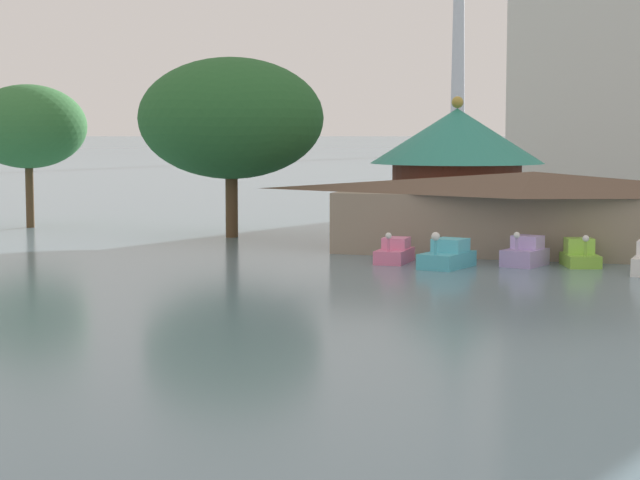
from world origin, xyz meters
name	(u,v)px	position (x,y,z in m)	size (l,w,h in m)	color
pedal_boat_pink	(395,252)	(6.81, 30.82, 0.46)	(1.34, 2.74, 1.50)	pink
pedal_boat_cyan	(448,256)	(9.57, 29.59, 0.52)	(2.27, 3.24, 1.70)	#4CB7CC
pedal_boat_lavender	(525,254)	(12.81, 31.39, 0.55)	(2.08, 2.57, 1.62)	#B299D8
pedal_boat_lime	(580,255)	(15.22, 31.96, 0.50)	(2.09, 2.59, 1.51)	#8CCC3F
boathouse	(533,211)	(12.49, 36.52, 2.15)	(20.88, 7.36, 4.11)	gray
green_roof_pavilion	(457,162)	(6.87, 45.37, 4.27)	(10.20, 10.20, 8.14)	brown
shoreline_tree_tall_left	(28,127)	(-19.85, 42.04, 6.38)	(7.35, 7.35, 9.04)	brown
shoreline_tree_mid	(231,118)	(-5.21, 40.00, 6.83)	(10.63, 10.63, 10.32)	brown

